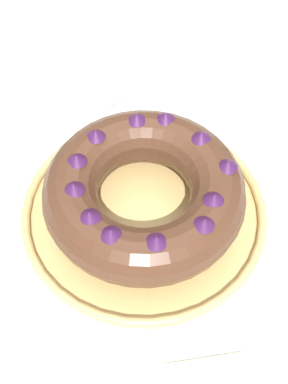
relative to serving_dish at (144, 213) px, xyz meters
The scene contains 7 objects.
ground_plane 0.77m from the serving_dish, 75.19° to the left, with size 8.00×8.00×0.00m, color brown.
dining_table 0.10m from the serving_dish, 75.19° to the left, with size 1.35×1.12×0.76m.
serving_dish is the anchor object (origin of this frame).
bundt_cake 0.05m from the serving_dish, 38.59° to the left, with size 0.27×0.27×0.08m.
fork 0.23m from the serving_dish, behind, with size 0.02×0.18×0.01m.
serving_knife 0.26m from the serving_dish, behind, with size 0.02×0.20×0.01m.
cake_knife 0.21m from the serving_dish, behind, with size 0.02×0.17×0.01m.
Camera 1 is at (0.36, -0.20, 1.40)m, focal length 50.00 mm.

